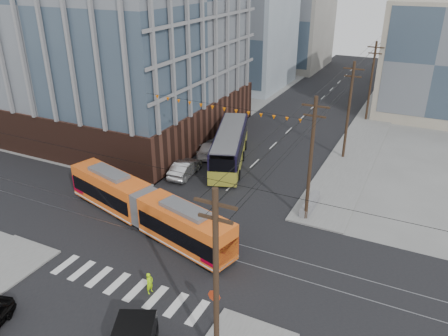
# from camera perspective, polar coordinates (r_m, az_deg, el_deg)

# --- Properties ---
(ground) EXTENTS (160.00, 160.00, 0.00)m
(ground) POSITION_cam_1_polar(r_m,az_deg,el_deg) (33.59, -9.44, -12.11)
(ground) COLOR slate
(office_building) EXTENTS (30.00, 25.00, 28.60)m
(office_building) POSITION_cam_1_polar(r_m,az_deg,el_deg) (59.00, -15.58, 18.46)
(office_building) COLOR #381E16
(office_building) RESTS_ON ground
(bg_bldg_nw_near) EXTENTS (18.00, 16.00, 18.00)m
(bg_bldg_nw_near) POSITION_cam_1_polar(r_m,az_deg,el_deg) (81.39, 1.63, 17.07)
(bg_bldg_nw_near) COLOR #8C99A5
(bg_bldg_nw_near) RESTS_ON ground
(bg_bldg_ne_near) EXTENTS (14.00, 14.00, 16.00)m
(bg_bldg_ne_near) POSITION_cam_1_polar(r_m,az_deg,el_deg) (70.40, 25.98, 12.61)
(bg_bldg_ne_near) COLOR gray
(bg_bldg_ne_near) RESTS_ON ground
(bg_bldg_nw_far) EXTENTS (16.00, 18.00, 20.00)m
(bg_bldg_nw_far) POSITION_cam_1_polar(r_m,az_deg,el_deg) (98.72, 8.43, 18.79)
(bg_bldg_nw_far) COLOR gray
(bg_bldg_nw_far) RESTS_ON ground
(utility_pole_near) EXTENTS (0.30, 0.30, 11.00)m
(utility_pole_near) POSITION_cam_1_polar(r_m,az_deg,el_deg) (22.59, -1.04, -15.12)
(utility_pole_near) COLOR black
(utility_pole_near) RESTS_ON ground
(utility_pole_far) EXTENTS (0.30, 0.30, 11.00)m
(utility_pole_far) POSITION_cam_1_polar(r_m,az_deg,el_deg) (79.12, 20.38, 12.79)
(utility_pole_far) COLOR black
(utility_pole_far) RESTS_ON ground
(streetcar) EXTENTS (18.19, 7.22, 3.50)m
(streetcar) POSITION_cam_1_polar(r_m,az_deg,el_deg) (37.05, -10.24, -5.12)
(streetcar) COLOR orange
(streetcar) RESTS_ON ground
(city_bus) EXTENTS (7.11, 13.63, 3.80)m
(city_bus) POSITION_cam_1_polar(r_m,az_deg,el_deg) (48.33, 0.75, 2.85)
(city_bus) COLOR black
(city_bus) RESTS_ON ground
(parked_car_silver) EXTENTS (2.23, 5.22, 1.67)m
(parked_car_silver) POSITION_cam_1_polar(r_m,az_deg,el_deg) (45.77, -5.11, -0.02)
(parked_car_silver) COLOR #AFAFB0
(parked_car_silver) RESTS_ON ground
(parked_car_white) EXTENTS (3.56, 5.36, 1.44)m
(parked_car_white) POSITION_cam_1_polar(r_m,az_deg,el_deg) (50.60, -2.17, 2.43)
(parked_car_white) COLOR silver
(parked_car_white) RESTS_ON ground
(parked_car_grey) EXTENTS (3.17, 5.06, 1.30)m
(parked_car_grey) POSITION_cam_1_polar(r_m,az_deg,el_deg) (53.50, -0.07, 3.64)
(parked_car_grey) COLOR #5C5E64
(parked_car_grey) RESTS_ON ground
(pedestrian) EXTENTS (0.45, 0.61, 1.56)m
(pedestrian) POSITION_cam_1_polar(r_m,az_deg,el_deg) (30.54, -9.69, -14.60)
(pedestrian) COLOR #B1F90B
(pedestrian) RESTS_ON ground
(stop_sign) EXTENTS (0.83, 0.83, 2.70)m
(stop_sign) POSITION_cam_1_polar(r_m,az_deg,el_deg) (27.35, -1.26, -18.17)
(stop_sign) COLOR #B63516
(stop_sign) RESTS_ON ground
(jersey_barrier) EXTENTS (1.03, 4.29, 0.85)m
(jersey_barrier) POSITION_cam_1_polar(r_m,az_deg,el_deg) (40.39, 11.15, -4.67)
(jersey_barrier) COLOR gray
(jersey_barrier) RESTS_ON ground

